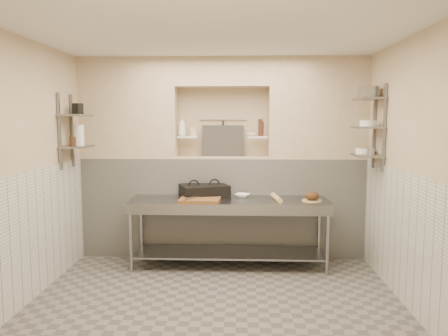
{
  "coord_description": "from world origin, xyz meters",
  "views": [
    {
      "loc": [
        0.27,
        -4.45,
        1.94
      ],
      "look_at": [
        0.05,
        0.9,
        1.35
      ],
      "focal_mm": 35.0,
      "sensor_mm": 36.0,
      "label": 1
    }
  ],
  "objects_px": {
    "bread_loaf": "(312,196)",
    "prep_table": "(229,219)",
    "mixing_bowl": "(242,195)",
    "bowl_alcove": "(252,135)",
    "panini_press": "(204,191)",
    "bottle_soap": "(182,127)",
    "cutting_board": "(200,200)",
    "jug_left": "(79,135)",
    "rolling_pin": "(276,198)"
  },
  "relations": [
    {
      "from": "panini_press",
      "to": "jug_left",
      "type": "xyz_separation_m",
      "value": [
        -1.61,
        -0.24,
        0.76
      ]
    },
    {
      "from": "mixing_bowl",
      "to": "rolling_pin",
      "type": "xyz_separation_m",
      "value": [
        0.44,
        -0.21,
        0.01
      ]
    },
    {
      "from": "panini_press",
      "to": "rolling_pin",
      "type": "xyz_separation_m",
      "value": [
        0.96,
        -0.2,
        -0.05
      ]
    },
    {
      "from": "bowl_alcove",
      "to": "jug_left",
      "type": "xyz_separation_m",
      "value": [
        -2.25,
        -0.59,
        0.01
      ]
    },
    {
      "from": "prep_table",
      "to": "bottle_soap",
      "type": "xyz_separation_m",
      "value": [
        -0.68,
        0.52,
        1.2
      ]
    },
    {
      "from": "rolling_pin",
      "to": "bread_loaf",
      "type": "distance_m",
      "value": 0.46
    },
    {
      "from": "rolling_pin",
      "to": "bowl_alcove",
      "type": "distance_m",
      "value": 1.02
    },
    {
      "from": "rolling_pin",
      "to": "jug_left",
      "type": "distance_m",
      "value": 2.69
    },
    {
      "from": "cutting_board",
      "to": "jug_left",
      "type": "height_order",
      "value": "jug_left"
    },
    {
      "from": "cutting_board",
      "to": "prep_table",
      "type": "bearing_deg",
      "value": 25.62
    },
    {
      "from": "prep_table",
      "to": "jug_left",
      "type": "height_order",
      "value": "jug_left"
    },
    {
      "from": "panini_press",
      "to": "cutting_board",
      "type": "height_order",
      "value": "panini_press"
    },
    {
      "from": "cutting_board",
      "to": "bowl_alcove",
      "type": "distance_m",
      "value": 1.27
    },
    {
      "from": "cutting_board",
      "to": "jug_left",
      "type": "xyz_separation_m",
      "value": [
        -1.58,
        0.12,
        0.82
      ]
    },
    {
      "from": "mixing_bowl",
      "to": "bottle_soap",
      "type": "bearing_deg",
      "value": 158.91
    },
    {
      "from": "prep_table",
      "to": "bread_loaf",
      "type": "bearing_deg",
      "value": -2.84
    },
    {
      "from": "cutting_board",
      "to": "bread_loaf",
      "type": "distance_m",
      "value": 1.45
    },
    {
      "from": "panini_press",
      "to": "cutting_board",
      "type": "bearing_deg",
      "value": -115.01
    },
    {
      "from": "panini_press",
      "to": "rolling_pin",
      "type": "relative_size",
      "value": 1.65
    },
    {
      "from": "panini_press",
      "to": "mixing_bowl",
      "type": "bearing_deg",
      "value": -20.07
    },
    {
      "from": "cutting_board",
      "to": "bread_loaf",
      "type": "xyz_separation_m",
      "value": [
        1.44,
        0.12,
        0.05
      ]
    },
    {
      "from": "rolling_pin",
      "to": "jug_left",
      "type": "height_order",
      "value": "jug_left"
    },
    {
      "from": "mixing_bowl",
      "to": "rolling_pin",
      "type": "distance_m",
      "value": 0.49
    },
    {
      "from": "prep_table",
      "to": "rolling_pin",
      "type": "relative_size",
      "value": 5.84
    },
    {
      "from": "panini_press",
      "to": "bread_loaf",
      "type": "xyz_separation_m",
      "value": [
        1.41,
        -0.24,
        -0.01
      ]
    },
    {
      "from": "mixing_bowl",
      "to": "bread_loaf",
      "type": "height_order",
      "value": "bread_loaf"
    },
    {
      "from": "mixing_bowl",
      "to": "bowl_alcove",
      "type": "height_order",
      "value": "bowl_alcove"
    },
    {
      "from": "rolling_pin",
      "to": "bread_loaf",
      "type": "height_order",
      "value": "bread_loaf"
    },
    {
      "from": "bread_loaf",
      "to": "jug_left",
      "type": "bearing_deg",
      "value": -179.96
    },
    {
      "from": "rolling_pin",
      "to": "bowl_alcove",
      "type": "xyz_separation_m",
      "value": [
        -0.32,
        0.55,
        0.8
      ]
    },
    {
      "from": "rolling_pin",
      "to": "bottle_soap",
      "type": "relative_size",
      "value": 1.66
    },
    {
      "from": "bread_loaf",
      "to": "rolling_pin",
      "type": "bearing_deg",
      "value": 175.43
    },
    {
      "from": "bread_loaf",
      "to": "bottle_soap",
      "type": "relative_size",
      "value": 0.7
    },
    {
      "from": "panini_press",
      "to": "cutting_board",
      "type": "xyz_separation_m",
      "value": [
        -0.03,
        -0.36,
        -0.06
      ]
    },
    {
      "from": "bread_loaf",
      "to": "bowl_alcove",
      "type": "distance_m",
      "value": 1.23
    },
    {
      "from": "panini_press",
      "to": "rolling_pin",
      "type": "bearing_deg",
      "value": -32.63
    },
    {
      "from": "cutting_board",
      "to": "mixing_bowl",
      "type": "bearing_deg",
      "value": 34.09
    },
    {
      "from": "mixing_bowl",
      "to": "jug_left",
      "type": "relative_size",
      "value": 0.74
    },
    {
      "from": "bread_loaf",
      "to": "prep_table",
      "type": "bearing_deg",
      "value": 177.16
    },
    {
      "from": "panini_press",
      "to": "bottle_soap",
      "type": "distance_m",
      "value": 0.99
    },
    {
      "from": "mixing_bowl",
      "to": "bowl_alcove",
      "type": "bearing_deg",
      "value": 69.56
    },
    {
      "from": "panini_press",
      "to": "jug_left",
      "type": "relative_size",
      "value": 2.75
    },
    {
      "from": "jug_left",
      "to": "bread_loaf",
      "type": "bearing_deg",
      "value": 0.04
    },
    {
      "from": "mixing_bowl",
      "to": "jug_left",
      "type": "height_order",
      "value": "jug_left"
    },
    {
      "from": "prep_table",
      "to": "bread_loaf",
      "type": "height_order",
      "value": "bread_loaf"
    },
    {
      "from": "mixing_bowl",
      "to": "bread_loaf",
      "type": "distance_m",
      "value": 0.93
    },
    {
      "from": "rolling_pin",
      "to": "panini_press",
      "type": "bearing_deg",
      "value": 168.03
    },
    {
      "from": "cutting_board",
      "to": "mixing_bowl",
      "type": "distance_m",
      "value": 0.66
    },
    {
      "from": "cutting_board",
      "to": "rolling_pin",
      "type": "relative_size",
      "value": 1.15
    },
    {
      "from": "panini_press",
      "to": "rolling_pin",
      "type": "distance_m",
      "value": 0.98
    }
  ]
}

